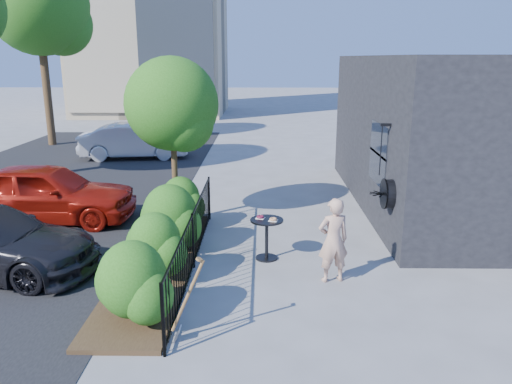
{
  "coord_description": "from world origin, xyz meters",
  "views": [
    {
      "loc": [
        -0.17,
        -8.98,
        3.95
      ],
      "look_at": [
        -0.31,
        1.2,
        1.2
      ],
      "focal_mm": 35.0,
      "sensor_mm": 36.0,
      "label": 1
    }
  ],
  "objects_px": {
    "patio_tree": "(174,110)",
    "woman": "(333,240)",
    "street_tree_far": "(39,11)",
    "shovel": "(186,304)",
    "cafe_table": "(267,232)",
    "car_red": "(46,193)",
    "car_silver": "(134,141)"
  },
  "relations": [
    {
      "from": "shovel",
      "to": "street_tree_far",
      "type": "bearing_deg",
      "value": 117.67
    },
    {
      "from": "shovel",
      "to": "cafe_table",
      "type": "bearing_deg",
      "value": 68.95
    },
    {
      "from": "shovel",
      "to": "car_red",
      "type": "xyz_separation_m",
      "value": [
        -4.24,
        5.36,
        0.16
      ]
    },
    {
      "from": "street_tree_far",
      "to": "car_silver",
      "type": "xyz_separation_m",
      "value": [
        4.6,
        -3.12,
        -5.22
      ]
    },
    {
      "from": "patio_tree",
      "to": "shovel",
      "type": "distance_m",
      "value": 5.87
    },
    {
      "from": "patio_tree",
      "to": "shovel",
      "type": "xyz_separation_m",
      "value": [
        0.98,
        -5.36,
        -2.19
      ]
    },
    {
      "from": "cafe_table",
      "to": "car_silver",
      "type": "xyz_separation_m",
      "value": [
        -5.25,
        10.39,
        0.12
      ]
    },
    {
      "from": "street_tree_far",
      "to": "woman",
      "type": "height_order",
      "value": "street_tree_far"
    },
    {
      "from": "street_tree_far",
      "to": "shovel",
      "type": "relative_size",
      "value": 6.29
    },
    {
      "from": "woman",
      "to": "car_red",
      "type": "height_order",
      "value": "woman"
    },
    {
      "from": "woman",
      "to": "patio_tree",
      "type": "bearing_deg",
      "value": -58.46
    },
    {
      "from": "street_tree_far",
      "to": "shovel",
      "type": "xyz_separation_m",
      "value": [
        8.68,
        -16.56,
        -5.34
      ]
    },
    {
      "from": "cafe_table",
      "to": "car_red",
      "type": "relative_size",
      "value": 0.21
    },
    {
      "from": "patio_tree",
      "to": "woman",
      "type": "height_order",
      "value": "patio_tree"
    },
    {
      "from": "street_tree_far",
      "to": "woman",
      "type": "xyz_separation_m",
      "value": [
        11.04,
        -14.52,
        -5.13
      ]
    },
    {
      "from": "shovel",
      "to": "car_red",
      "type": "relative_size",
      "value": 0.3
    },
    {
      "from": "cafe_table",
      "to": "car_red",
      "type": "xyz_separation_m",
      "value": [
        -5.42,
        2.32,
        0.16
      ]
    },
    {
      "from": "cafe_table",
      "to": "woman",
      "type": "bearing_deg",
      "value": -40.62
    },
    {
      "from": "street_tree_far",
      "to": "cafe_table",
      "type": "height_order",
      "value": "street_tree_far"
    },
    {
      "from": "cafe_table",
      "to": "woman",
      "type": "relative_size",
      "value": 0.57
    },
    {
      "from": "patio_tree",
      "to": "cafe_table",
      "type": "relative_size",
      "value": 4.41
    },
    {
      "from": "patio_tree",
      "to": "car_red",
      "type": "bearing_deg",
      "value": 179.87
    },
    {
      "from": "car_silver",
      "to": "woman",
      "type": "bearing_deg",
      "value": -157.73
    },
    {
      "from": "patio_tree",
      "to": "car_silver",
      "type": "xyz_separation_m",
      "value": [
        -3.1,
        8.08,
        -2.06
      ]
    },
    {
      "from": "patio_tree",
      "to": "car_red",
      "type": "relative_size",
      "value": 0.91
    },
    {
      "from": "patio_tree",
      "to": "woman",
      "type": "distance_m",
      "value": 5.11
    },
    {
      "from": "patio_tree",
      "to": "shovel",
      "type": "height_order",
      "value": "patio_tree"
    },
    {
      "from": "street_tree_far",
      "to": "car_silver",
      "type": "relative_size",
      "value": 1.95
    },
    {
      "from": "shovel",
      "to": "car_red",
      "type": "distance_m",
      "value": 6.84
    },
    {
      "from": "street_tree_far",
      "to": "car_red",
      "type": "distance_m",
      "value": 13.11
    },
    {
      "from": "woman",
      "to": "shovel",
      "type": "distance_m",
      "value": 3.12
    },
    {
      "from": "shovel",
      "to": "car_red",
      "type": "bearing_deg",
      "value": 128.34
    }
  ]
}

